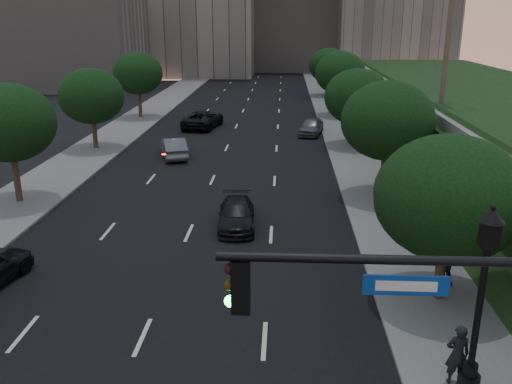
# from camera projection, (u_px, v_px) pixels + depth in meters

# --- Properties ---
(road_surface) EXTENTS (16.00, 140.00, 0.02)m
(road_surface) POSITION_uv_depth(u_px,v_px,m) (224.00, 154.00, 41.49)
(road_surface) COLOR black
(road_surface) RESTS_ON ground
(sidewalk_right) EXTENTS (4.50, 140.00, 0.15)m
(sidewalk_right) POSITION_uv_depth(u_px,v_px,m) (359.00, 155.00, 40.97)
(sidewalk_right) COLOR slate
(sidewalk_right) RESTS_ON ground
(sidewalk_left) EXTENTS (4.50, 140.00, 0.15)m
(sidewalk_left) POSITION_uv_depth(u_px,v_px,m) (93.00, 152.00, 41.96)
(sidewalk_left) COLOR slate
(sidewalk_left) RESTS_ON ground
(parapet_wall) EXTENTS (0.35, 90.00, 0.70)m
(parapet_wall) POSITION_uv_depth(u_px,v_px,m) (413.00, 103.00, 37.60)
(parapet_wall) COLOR slate
(parapet_wall) RESTS_ON embankment
(office_block_mid) EXTENTS (22.00, 18.00, 26.00)m
(office_block_mid) POSITION_uv_depth(u_px,v_px,m) (293.00, 1.00, 105.61)
(office_block_mid) COLOR gray
(office_block_mid) RESTS_ON ground
(office_block_filler) EXTENTS (18.00, 16.00, 14.00)m
(office_block_filler) POSITION_uv_depth(u_px,v_px,m) (75.00, 39.00, 78.60)
(office_block_filler) COLOR gray
(office_block_filler) RESTS_ON ground
(tree_right_a) EXTENTS (5.20, 5.20, 6.24)m
(tree_right_a) POSITION_uv_depth(u_px,v_px,m) (449.00, 197.00, 18.85)
(tree_right_a) COLOR #38281C
(tree_right_a) RESTS_ON ground
(tree_right_b) EXTENTS (5.20, 5.20, 6.74)m
(tree_right_b) POSITION_uv_depth(u_px,v_px,m) (388.00, 121.00, 30.10)
(tree_right_b) COLOR #38281C
(tree_right_b) RESTS_ON ground
(tree_right_c) EXTENTS (5.20, 5.20, 6.24)m
(tree_right_c) POSITION_uv_depth(u_px,v_px,m) (357.00, 97.00, 42.61)
(tree_right_c) COLOR #38281C
(tree_right_c) RESTS_ON ground
(tree_right_d) EXTENTS (5.20, 5.20, 6.74)m
(tree_right_d) POSITION_uv_depth(u_px,v_px,m) (340.00, 73.00, 55.76)
(tree_right_d) COLOR #38281C
(tree_right_d) RESTS_ON ground
(tree_right_e) EXTENTS (5.20, 5.20, 6.24)m
(tree_right_e) POSITION_uv_depth(u_px,v_px,m) (329.00, 66.00, 70.16)
(tree_right_e) COLOR #38281C
(tree_right_e) RESTS_ON ground
(tree_left_b) EXTENTS (5.00, 5.00, 6.71)m
(tree_left_b) POSITION_uv_depth(u_px,v_px,m) (9.00, 123.00, 29.18)
(tree_left_b) COLOR #38281C
(tree_left_b) RESTS_ON ground
(tree_left_c) EXTENTS (5.00, 5.00, 6.34)m
(tree_left_c) POSITION_uv_depth(u_px,v_px,m) (91.00, 96.00, 41.64)
(tree_left_c) COLOR #38281C
(tree_left_c) RESTS_ON ground
(tree_left_d) EXTENTS (5.00, 5.00, 6.71)m
(tree_left_d) POSITION_uv_depth(u_px,v_px,m) (138.00, 73.00, 54.83)
(tree_left_d) COLOR #38281C
(tree_left_d) RESTS_ON ground
(street_lamp) EXTENTS (0.64, 0.64, 5.62)m
(street_lamp) POSITION_uv_depth(u_px,v_px,m) (478.00, 312.00, 14.19)
(street_lamp) COLOR black
(street_lamp) RESTS_ON ground
(sedan_mid_left) EXTENTS (2.89, 4.82, 1.50)m
(sedan_mid_left) POSITION_uv_depth(u_px,v_px,m) (174.00, 148.00, 40.29)
(sedan_mid_left) COLOR slate
(sedan_mid_left) RESTS_ON ground
(sedan_far_left) EXTENTS (3.70, 6.29, 1.64)m
(sedan_far_left) POSITION_uv_depth(u_px,v_px,m) (203.00, 119.00, 51.12)
(sedan_far_left) COLOR black
(sedan_far_left) RESTS_ON ground
(sedan_near_right) EXTENTS (2.08, 4.51, 1.28)m
(sedan_near_right) POSITION_uv_depth(u_px,v_px,m) (237.00, 215.00, 26.94)
(sedan_near_right) COLOR black
(sedan_near_right) RESTS_ON ground
(sedan_far_right) EXTENTS (2.69, 4.71, 1.51)m
(sedan_far_right) POSITION_uv_depth(u_px,v_px,m) (311.00, 126.00, 48.06)
(sedan_far_right) COLOR #595B61
(sedan_far_right) RESTS_ON ground
(pedestrian_a) EXTENTS (0.67, 0.45, 1.83)m
(pedestrian_a) POSITION_uv_depth(u_px,v_px,m) (457.00, 354.00, 15.06)
(pedestrian_a) COLOR black
(pedestrian_a) RESTS_ON sidewalk_right
(pedestrian_b) EXTENTS (0.86, 0.68, 1.74)m
(pedestrian_b) POSITION_uv_depth(u_px,v_px,m) (443.00, 263.00, 20.76)
(pedestrian_b) COLOR black
(pedestrian_b) RESTS_ON sidewalk_right
(pedestrian_c) EXTENTS (1.04, 0.69, 1.65)m
(pedestrian_c) POSITION_uv_depth(u_px,v_px,m) (430.00, 240.00, 23.04)
(pedestrian_c) COLOR black
(pedestrian_c) RESTS_ON sidewalk_right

